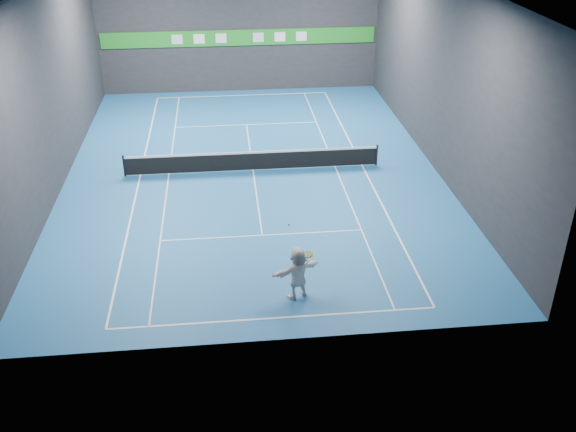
{
  "coord_description": "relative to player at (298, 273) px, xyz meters",
  "views": [
    {
      "loc": [
        -1.37,
        -28.91,
        13.2
      ],
      "look_at": [
        0.92,
        -7.61,
        1.5
      ],
      "focal_mm": 40.0,
      "sensor_mm": 36.0,
      "label": 1
    }
  ],
  "objects": [
    {
      "name": "player",
      "position": [
        0.0,
        0.0,
        0.0
      ],
      "size": [
        1.88,
        1.26,
        1.94
      ],
      "primitive_type": "imported",
      "rotation": [
        0.0,
        0.0,
        3.56
      ],
      "color": "white",
      "rests_on": "ground"
    },
    {
      "name": "center_service_line",
      "position": [
        -0.92,
        10.72,
        -0.97
      ],
      "size": [
        0.06,
        12.8,
        0.01
      ],
      "primitive_type": "cube",
      "color": "white",
      "rests_on": "ground"
    },
    {
      "name": "wall_front",
      "position": [
        -0.92,
        -2.28,
        3.53
      ],
      "size": [
        18.0,
        0.1,
        9.0
      ],
      "primitive_type": "cube",
      "color": "#262628",
      "rests_on": "ground"
    },
    {
      "name": "sponsor_banner",
      "position": [
        -0.92,
        23.66,
        2.53
      ],
      "size": [
        17.64,
        0.11,
        1.0
      ],
      "color": "#1F8E23",
      "rests_on": "wall_back"
    },
    {
      "name": "sideline_singles_right",
      "position": [
        3.19,
        10.72,
        -0.97
      ],
      "size": [
        0.06,
        23.78,
        0.01
      ],
      "primitive_type": "cube",
      "color": "white",
      "rests_on": "ground"
    },
    {
      "name": "baseline_far",
      "position": [
        -0.92,
        22.61,
        -0.97
      ],
      "size": [
        10.98,
        0.08,
        0.01
      ],
      "primitive_type": "cube",
      "color": "white",
      "rests_on": "ground"
    },
    {
      "name": "wall_right",
      "position": [
        8.08,
        10.72,
        3.53
      ],
      "size": [
        0.1,
        26.0,
        9.0
      ],
      "primitive_type": "cube",
      "color": "#262628",
      "rests_on": "ground"
    },
    {
      "name": "service_line_far",
      "position": [
        -0.92,
        17.12,
        -0.97
      ],
      "size": [
        8.23,
        0.06,
        0.01
      ],
      "primitive_type": "cube",
      "color": "white",
      "rests_on": "ground"
    },
    {
      "name": "wall_back",
      "position": [
        -0.92,
        23.72,
        3.53
      ],
      "size": [
        18.0,
        0.1,
        9.0
      ],
      "primitive_type": "cube",
      "color": "#262628",
      "rests_on": "ground"
    },
    {
      "name": "sideline_singles_left",
      "position": [
        -5.03,
        10.72,
        -0.97
      ],
      "size": [
        0.06,
        23.78,
        0.01
      ],
      "primitive_type": "cube",
      "color": "white",
      "rests_on": "ground"
    },
    {
      "name": "tennis_racket",
      "position": [
        0.34,
        0.05,
        0.64
      ],
      "size": [
        0.46,
        0.42,
        0.51
      ],
      "color": "#B5131D",
      "rests_on": "player"
    },
    {
      "name": "sideline_doubles_right",
      "position": [
        4.57,
        10.72,
        -0.97
      ],
      "size": [
        0.08,
        23.78,
        0.01
      ],
      "primitive_type": "cube",
      "color": "white",
      "rests_on": "ground"
    },
    {
      "name": "service_line_near",
      "position": [
        -0.92,
        4.32,
        -0.97
      ],
      "size": [
        8.23,
        0.06,
        0.01
      ],
      "primitive_type": "cube",
      "color": "white",
      "rests_on": "ground"
    },
    {
      "name": "ground",
      "position": [
        -0.92,
        10.72,
        -0.97
      ],
      "size": [
        26.0,
        26.0,
        0.0
      ],
      "primitive_type": "plane",
      "color": "#1B5B97",
      "rests_on": "ground"
    },
    {
      "name": "sideline_doubles_left",
      "position": [
        -6.41,
        10.72,
        -0.97
      ],
      "size": [
        0.08,
        23.78,
        0.01
      ],
      "primitive_type": "cube",
      "color": "white",
      "rests_on": "ground"
    },
    {
      "name": "tennis_net",
      "position": [
        -0.92,
        10.72,
        -0.43
      ],
      "size": [
        12.5,
        0.1,
        1.07
      ],
      "color": "black",
      "rests_on": "ground"
    },
    {
      "name": "wall_left",
      "position": [
        -9.92,
        10.72,
        3.53
      ],
      "size": [
        0.1,
        26.0,
        9.0
      ],
      "primitive_type": "cube",
      "color": "#262628",
      "rests_on": "ground"
    },
    {
      "name": "baseline_near",
      "position": [
        -0.92,
        -1.17,
        -0.97
      ],
      "size": [
        10.98,
        0.08,
        0.01
      ],
      "primitive_type": "cube",
      "color": "white",
      "rests_on": "ground"
    },
    {
      "name": "tennis_ball",
      "position": [
        -0.3,
        0.06,
        1.88
      ],
      "size": [
        0.07,
        0.07,
        0.07
      ],
      "primitive_type": "sphere",
      "color": "#B2CE22",
      "rests_on": "player"
    }
  ]
}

